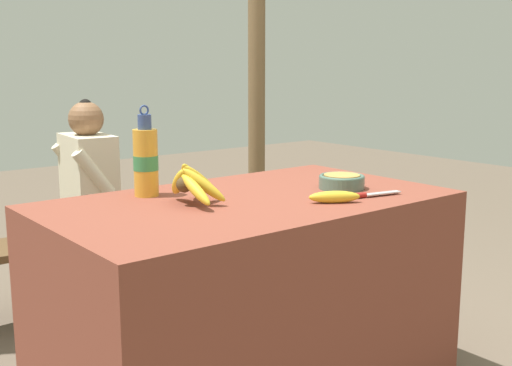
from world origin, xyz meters
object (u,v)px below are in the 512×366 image
at_px(water_bottle, 146,161).
at_px(support_post_far, 257,52).
at_px(banana_bunch_ripe, 192,183).
at_px(knife, 369,194).
at_px(wooden_bench, 96,243).
at_px(serving_bowl, 342,181).
at_px(seated_vendor, 81,194).
at_px(loose_banana_front, 334,197).
at_px(banana_bunch_green, 180,204).

distance_m(water_bottle, support_post_far, 1.92).
distance_m(banana_bunch_ripe, water_bottle, 0.24).
xyz_separation_m(knife, support_post_far, (0.84, 1.71, 0.54)).
bearing_deg(wooden_bench, serving_bowl, -71.44).
distance_m(knife, wooden_bench, 1.60).
xyz_separation_m(seated_vendor, support_post_far, (1.32, 0.25, 0.71)).
bearing_deg(seated_vendor, support_post_far, -164.20).
distance_m(banana_bunch_ripe, loose_banana_front, 0.50).
bearing_deg(wooden_bench, water_bottle, -103.17).
xyz_separation_m(knife, wooden_bench, (-0.40, 1.49, -0.44)).
bearing_deg(loose_banana_front, water_bottle, 130.82).
relative_size(seated_vendor, banana_bunch_green, 3.74).
bearing_deg(seated_vendor, banana_bunch_green, -171.72).
bearing_deg(wooden_bench, support_post_far, 10.00).
bearing_deg(support_post_far, loose_banana_front, -120.85).
height_order(water_bottle, support_post_far, support_post_far).
height_order(serving_bowl, seated_vendor, seated_vendor).
distance_m(banana_bunch_ripe, banana_bunch_green, 1.42).
distance_m(banana_bunch_ripe, seated_vendor, 1.18).
height_order(serving_bowl, wooden_bench, serving_bowl).
relative_size(banana_bunch_ripe, banana_bunch_green, 0.98).
distance_m(serving_bowl, support_post_far, 1.80).
bearing_deg(wooden_bench, loose_banana_front, -81.26).
bearing_deg(loose_banana_front, support_post_far, 59.15).
height_order(knife, support_post_far, support_post_far).
bearing_deg(banana_bunch_ripe, support_post_far, 44.81).
relative_size(water_bottle, loose_banana_front, 1.89).
distance_m(serving_bowl, loose_banana_front, 0.27).
xyz_separation_m(serving_bowl, loose_banana_front, (-0.21, -0.17, -0.01)).
xyz_separation_m(banana_bunch_green, support_post_far, (0.73, 0.21, 0.85)).
height_order(banana_bunch_ripe, wooden_bench, banana_bunch_ripe).
xyz_separation_m(banana_bunch_ripe, knife, (0.57, -0.31, -0.06)).
xyz_separation_m(knife, banana_bunch_green, (0.12, 1.49, -0.31)).
height_order(water_bottle, banana_bunch_green, water_bottle).
height_order(banana_bunch_ripe, serving_bowl, banana_bunch_ripe).
bearing_deg(seated_vendor, knife, 113.52).
bearing_deg(serving_bowl, knife, -102.90).
distance_m(wooden_bench, seated_vendor, 0.29).
xyz_separation_m(serving_bowl, wooden_bench, (-0.44, 1.31, -0.46)).
bearing_deg(wooden_bench, seated_vendor, -161.60).
xyz_separation_m(banana_bunch_ripe, seated_vendor, (0.09, 1.15, -0.23)).
height_order(banana_bunch_ripe, banana_bunch_green, banana_bunch_ripe).
height_order(loose_banana_front, wooden_bench, loose_banana_front).
bearing_deg(support_post_far, wooden_bench, -170.00).
bearing_deg(seated_vendor, loose_banana_front, 107.35).
distance_m(seated_vendor, support_post_far, 1.52).
relative_size(serving_bowl, knife, 0.85).
xyz_separation_m(water_bottle, wooden_bench, (0.22, 0.96, -0.56)).
distance_m(water_bottle, wooden_bench, 1.13).
height_order(knife, seated_vendor, seated_vendor).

